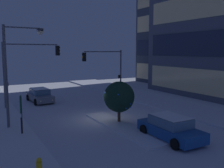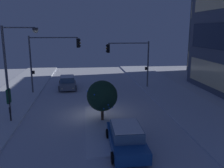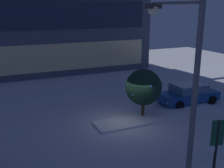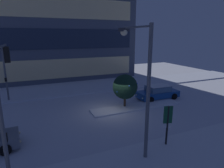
{
  "view_description": "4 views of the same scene",
  "coord_description": "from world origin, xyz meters",
  "px_view_note": "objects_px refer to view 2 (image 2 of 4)",
  "views": [
    {
      "loc": [
        17.64,
        -9.29,
        5.52
      ],
      "look_at": [
        -2.69,
        1.95,
        2.49
      ],
      "focal_mm": 40.53,
      "sensor_mm": 36.0,
      "label": 1
    },
    {
      "loc": [
        18.82,
        -1.02,
        6.98
      ],
      "look_at": [
        1.21,
        1.11,
        2.94
      ],
      "focal_mm": 38.21,
      "sensor_mm": 36.0,
      "label": 2
    },
    {
      "loc": [
        -7.3,
        -14.13,
        6.99
      ],
      "look_at": [
        -0.45,
        1.26,
        2.25
      ],
      "focal_mm": 43.51,
      "sensor_mm": 36.0,
      "label": 3
    },
    {
      "loc": [
        -6.58,
        -15.24,
        6.68
      ],
      "look_at": [
        0.11,
        0.53,
        2.41
      ],
      "focal_mm": 30.72,
      "sensor_mm": 36.0,
      "label": 4
    }
  ],
  "objects_px": {
    "parking_info_sign": "(9,101)",
    "decorated_tree_median": "(102,96)",
    "traffic_light_corner_near_left": "(50,54)",
    "car_far": "(126,138)",
    "street_lamp_arched": "(15,58)",
    "car_near": "(67,83)",
    "traffic_light_corner_far_left": "(131,56)"
  },
  "relations": [
    {
      "from": "traffic_light_corner_near_left",
      "to": "parking_info_sign",
      "type": "xyz_separation_m",
      "value": [
        8.64,
        -2.07,
        -2.74
      ]
    },
    {
      "from": "traffic_light_corner_far_left",
      "to": "parking_info_sign",
      "type": "bearing_deg",
      "value": 40.85
    },
    {
      "from": "car_near",
      "to": "traffic_light_corner_far_left",
      "type": "relative_size",
      "value": 0.83
    },
    {
      "from": "street_lamp_arched",
      "to": "traffic_light_corner_near_left",
      "type": "bearing_deg",
      "value": 69.58
    },
    {
      "from": "street_lamp_arched",
      "to": "parking_info_sign",
      "type": "distance_m",
      "value": 3.68
    },
    {
      "from": "car_far",
      "to": "decorated_tree_median",
      "type": "relative_size",
      "value": 1.44
    },
    {
      "from": "car_near",
      "to": "street_lamp_arched",
      "type": "xyz_separation_m",
      "value": [
        8.72,
        -3.48,
        4.08
      ]
    },
    {
      "from": "traffic_light_corner_near_left",
      "to": "parking_info_sign",
      "type": "height_order",
      "value": "traffic_light_corner_near_left"
    },
    {
      "from": "traffic_light_corner_near_left",
      "to": "decorated_tree_median",
      "type": "bearing_deg",
      "value": -61.93
    },
    {
      "from": "car_near",
      "to": "street_lamp_arched",
      "type": "distance_m",
      "value": 10.24
    },
    {
      "from": "parking_info_sign",
      "to": "decorated_tree_median",
      "type": "xyz_separation_m",
      "value": [
        0.65,
        7.03,
        0.38
      ]
    },
    {
      "from": "parking_info_sign",
      "to": "decorated_tree_median",
      "type": "height_order",
      "value": "decorated_tree_median"
    },
    {
      "from": "car_far",
      "to": "parking_info_sign",
      "type": "distance_m",
      "value": 9.68
    },
    {
      "from": "car_far",
      "to": "street_lamp_arched",
      "type": "bearing_deg",
      "value": 48.14
    },
    {
      "from": "parking_info_sign",
      "to": "decorated_tree_median",
      "type": "distance_m",
      "value": 7.07
    },
    {
      "from": "traffic_light_corner_near_left",
      "to": "street_lamp_arched",
      "type": "height_order",
      "value": "street_lamp_arched"
    },
    {
      "from": "decorated_tree_median",
      "to": "car_far",
      "type": "bearing_deg",
      "value": 12.98
    },
    {
      "from": "traffic_light_corner_near_left",
      "to": "traffic_light_corner_far_left",
      "type": "bearing_deg",
      "value": 7.27
    },
    {
      "from": "car_far",
      "to": "street_lamp_arched",
      "type": "xyz_separation_m",
      "value": [
        -7.18,
        -7.9,
        4.08
      ]
    },
    {
      "from": "car_near",
      "to": "decorated_tree_median",
      "type": "height_order",
      "value": "decorated_tree_median"
    },
    {
      "from": "car_near",
      "to": "traffic_light_corner_near_left",
      "type": "relative_size",
      "value": 0.74
    },
    {
      "from": "car_far",
      "to": "traffic_light_corner_near_left",
      "type": "xyz_separation_m",
      "value": [
        -13.87,
        -6.01,
        3.71
      ]
    },
    {
      "from": "car_far",
      "to": "street_lamp_arched",
      "type": "relative_size",
      "value": 0.64
    },
    {
      "from": "car_near",
      "to": "traffic_light_corner_near_left",
      "type": "height_order",
      "value": "traffic_light_corner_near_left"
    },
    {
      "from": "car_near",
      "to": "traffic_light_corner_far_left",
      "type": "xyz_separation_m",
      "value": [
        0.85,
        7.7,
        3.23
      ]
    },
    {
      "from": "decorated_tree_median",
      "to": "car_near",
      "type": "bearing_deg",
      "value": -163.44
    },
    {
      "from": "traffic_light_corner_near_left",
      "to": "street_lamp_arched",
      "type": "xyz_separation_m",
      "value": [
        6.69,
        -1.89,
        0.37
      ]
    },
    {
      "from": "car_near",
      "to": "street_lamp_arched",
      "type": "relative_size",
      "value": 0.65
    },
    {
      "from": "traffic_light_corner_far_left",
      "to": "parking_info_sign",
      "type": "distance_m",
      "value": 15.19
    },
    {
      "from": "street_lamp_arched",
      "to": "decorated_tree_median",
      "type": "distance_m",
      "value": 7.82
    },
    {
      "from": "car_far",
      "to": "parking_info_sign",
      "type": "height_order",
      "value": "parking_info_sign"
    },
    {
      "from": "decorated_tree_median",
      "to": "traffic_light_corner_near_left",
      "type": "bearing_deg",
      "value": -151.93
    }
  ]
}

